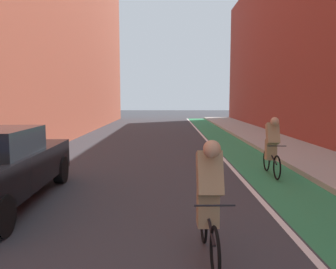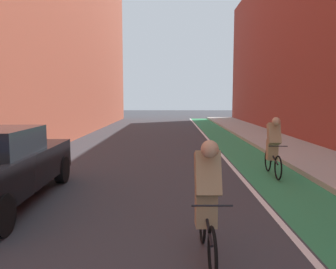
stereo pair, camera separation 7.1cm
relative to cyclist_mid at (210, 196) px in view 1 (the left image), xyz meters
name	(u,v)px [view 1 (the left image)]	position (x,y,z in m)	size (l,w,h in m)	color
ground_plane	(157,158)	(-0.95, 7.37, -0.85)	(88.28, 88.28, 0.00)	#38383D
bike_lane_paint	(237,149)	(2.29, 9.37, -0.84)	(1.60, 40.13, 0.00)	#2D8451
lane_divider_stripe	(215,149)	(1.39, 9.37, -0.84)	(0.12, 40.13, 0.00)	white
sidewalk_right	(288,147)	(4.36, 9.37, -0.78)	(2.53, 40.13, 0.14)	#A8A59E
building_facade_right	(331,27)	(6.83, 11.37, 4.44)	(2.40, 36.13, 10.56)	brown
cyclist_mid	(210,196)	(0.00, 0.00, 0.00)	(0.48, 1.69, 1.60)	black
cyclist_trailing	(273,146)	(2.30, 4.77, -0.04)	(0.48, 1.69, 1.60)	black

